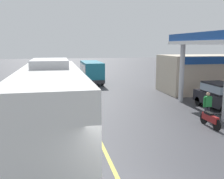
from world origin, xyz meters
name	(u,v)px	position (x,y,z in m)	size (l,w,h in m)	color
ground	(76,89)	(0.00, 20.00, 0.00)	(120.00, 120.00, 0.00)	#424247
lane_divider_stripe	(81,99)	(0.00, 15.00, 0.00)	(0.16, 50.00, 0.01)	#D8CC4C
coach_bus_main	(51,106)	(-2.12, 5.74, 1.72)	(2.60, 11.04, 3.69)	white
gas_station_roadside	(214,65)	(11.23, 14.13, 2.63)	(9.10, 11.95, 5.10)	#194799
car_at_pump	(220,95)	(8.87, 9.66, 1.01)	(1.70, 4.20, 1.82)	black
minibus_opposing_lane	(92,70)	(2.11, 23.76, 1.47)	(2.04, 6.13, 2.44)	teal
motorcycle_parked_forecourt	(210,119)	(6.06, 6.43, 0.44)	(0.55, 1.80, 0.92)	black
pedestrian_near_pump	(206,93)	(8.72, 11.06, 0.93)	(0.55, 0.22, 1.66)	#33333F
pedestrian_by_shop	(208,105)	(6.63, 7.61, 0.93)	(0.55, 0.22, 1.66)	#33333F
car_trailing_behind_bus	(53,78)	(-2.17, 21.26, 1.01)	(1.70, 4.20, 1.82)	maroon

